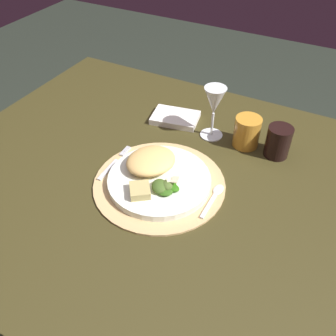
% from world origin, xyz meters
% --- Properties ---
extents(ground_plane, '(6.00, 6.00, 0.00)m').
position_xyz_m(ground_plane, '(0.00, 0.00, 0.00)').
color(ground_plane, '#242B22').
extents(dining_table, '(1.36, 1.05, 0.75)m').
position_xyz_m(dining_table, '(0.00, 0.00, 0.58)').
color(dining_table, '#383216').
rests_on(dining_table, ground).
extents(placemat, '(0.36, 0.36, 0.01)m').
position_xyz_m(placemat, '(-0.02, -0.03, 0.75)').
color(placemat, tan).
rests_on(placemat, dining_table).
extents(dinner_plate, '(0.28, 0.28, 0.02)m').
position_xyz_m(dinner_plate, '(-0.02, -0.03, 0.76)').
color(dinner_plate, silver).
rests_on(dinner_plate, placemat).
extents(pasta_serving, '(0.17, 0.18, 0.04)m').
position_xyz_m(pasta_serving, '(-0.06, -0.00, 0.79)').
color(pasta_serving, '#ECBC6B').
rests_on(pasta_serving, dinner_plate).
extents(salad_greens, '(0.08, 0.07, 0.03)m').
position_xyz_m(salad_greens, '(0.01, -0.06, 0.78)').
color(salad_greens, '#2E6211').
rests_on(salad_greens, dinner_plate).
extents(bread_piece, '(0.07, 0.07, 0.02)m').
position_xyz_m(bread_piece, '(-0.04, -0.10, 0.78)').
color(bread_piece, tan).
rests_on(bread_piece, dinner_plate).
extents(fork, '(0.02, 0.16, 0.00)m').
position_xyz_m(fork, '(-0.17, -0.03, 0.76)').
color(fork, silver).
rests_on(fork, placemat).
extents(spoon, '(0.03, 0.13, 0.01)m').
position_xyz_m(spoon, '(0.13, -0.00, 0.76)').
color(spoon, silver).
rests_on(spoon, placemat).
extents(napkin, '(0.17, 0.13, 0.02)m').
position_xyz_m(napkin, '(-0.12, 0.27, 0.76)').
color(napkin, white).
rests_on(napkin, dining_table).
extents(wine_glass, '(0.07, 0.07, 0.17)m').
position_xyz_m(wine_glass, '(0.02, 0.24, 0.87)').
color(wine_glass, silver).
rests_on(wine_glass, dining_table).
extents(amber_tumbler, '(0.08, 0.08, 0.09)m').
position_xyz_m(amber_tumbler, '(0.12, 0.25, 0.79)').
color(amber_tumbler, '#C6852A').
rests_on(amber_tumbler, dining_table).
extents(dark_tumbler, '(0.07, 0.07, 0.09)m').
position_xyz_m(dark_tumbler, '(0.22, 0.24, 0.79)').
color(dark_tumbler, black).
rests_on(dark_tumbler, dining_table).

